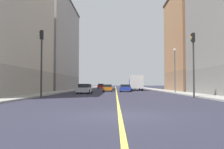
% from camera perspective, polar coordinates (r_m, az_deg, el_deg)
% --- Properties ---
extents(ground_plane, '(400.00, 400.00, 0.00)m').
position_cam_1_polar(ground_plane, '(10.28, 1.88, -9.71)').
color(ground_plane, '#2A2939').
rests_on(ground_plane, ground).
extents(sidewalk_left, '(2.54, 168.00, 0.15)m').
position_cam_1_polar(sidewalk_left, '(59.94, 9.76, -3.47)').
color(sidewalk_left, '#9E9B93').
rests_on(sidewalk_left, ground).
extents(sidewalk_right, '(2.54, 168.00, 0.15)m').
position_cam_1_polar(sidewalk_right, '(59.88, -7.85, -3.48)').
color(sidewalk_right, '#9E9B93').
rests_on(sidewalk_right, ground).
extents(lane_center_stripe, '(0.16, 154.00, 0.01)m').
position_cam_1_polar(lane_center_stripe, '(59.20, 0.96, -3.58)').
color(lane_center_stripe, '#E5D14C').
rests_on(lane_center_stripe, ground).
extents(building_left_mid, '(12.09, 14.49, 18.37)m').
position_cam_1_polar(building_left_mid, '(47.89, 21.11, 7.31)').
color(building_left_mid, '#8F6B4F').
rests_on(building_left_mid, ground).
extents(building_right_midblock, '(12.09, 26.08, 20.52)m').
position_cam_1_polar(building_right_midblock, '(56.69, -15.88, 6.86)').
color(building_right_midblock, gray).
rests_on(building_right_midblock, ground).
extents(traffic_light_left_near, '(0.40, 0.32, 6.35)m').
position_cam_1_polar(traffic_light_left_near, '(24.64, 18.94, 4.25)').
color(traffic_light_left_near, '#2D2D2D').
rests_on(traffic_light_left_near, ground).
extents(traffic_light_right_near, '(0.40, 0.32, 6.65)m').
position_cam_1_polar(traffic_light_right_near, '(24.55, -16.60, 4.65)').
color(traffic_light_right_near, '#2D2D2D').
rests_on(traffic_light_right_near, ground).
extents(street_lamp_left_near, '(0.36, 0.36, 6.36)m').
position_cam_1_polar(street_lamp_left_near, '(35.70, 14.85, 2.17)').
color(street_lamp_left_near, '#4C4C51').
rests_on(street_lamp_left_near, ground).
extents(car_silver, '(1.96, 4.23, 1.36)m').
position_cam_1_polar(car_silver, '(33.78, -6.59, -3.42)').
color(car_silver, silver).
rests_on(car_silver, ground).
extents(car_blue, '(2.09, 4.65, 1.25)m').
position_cam_1_polar(car_blue, '(41.34, 3.23, -3.28)').
color(car_blue, '#23389E').
rests_on(car_blue, ground).
extents(car_maroon, '(1.86, 4.32, 1.25)m').
position_cam_1_polar(car_maroon, '(61.30, 4.80, -2.97)').
color(car_maroon, maroon).
rests_on(car_maroon, ground).
extents(car_orange, '(1.85, 3.94, 1.25)m').
position_cam_1_polar(car_orange, '(43.11, -1.11, -3.25)').
color(car_orange, orange).
rests_on(car_orange, ground).
extents(car_red, '(1.84, 4.17, 1.42)m').
position_cam_1_polar(car_red, '(69.47, -2.72, -2.83)').
color(car_red, red).
rests_on(car_red, ground).
extents(box_truck, '(2.39, 7.95, 3.06)m').
position_cam_1_polar(box_truck, '(49.22, 5.76, -1.94)').
color(box_truck, navy).
rests_on(box_truck, ground).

